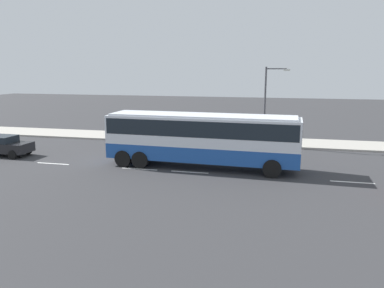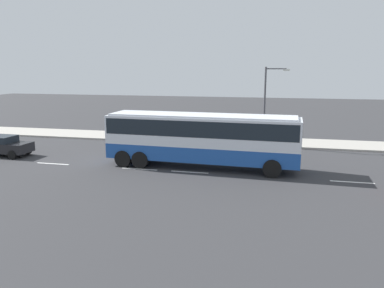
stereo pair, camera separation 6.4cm
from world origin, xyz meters
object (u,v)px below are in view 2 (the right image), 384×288
at_px(coach_bus, 201,135).
at_px(street_lamp, 267,100).
at_px(car_black_sedan, 2,145).
at_px(pedestrian_near_curb, 203,131).

distance_m(coach_bus, street_lamp, 8.96).
bearing_deg(coach_bus, car_black_sedan, -177.87).
bearing_deg(car_black_sedan, pedestrian_near_curb, 32.01).
distance_m(car_black_sedan, street_lamp, 20.75).
distance_m(coach_bus, car_black_sedan, 15.13).
height_order(car_black_sedan, pedestrian_near_curb, pedestrian_near_curb).
distance_m(car_black_sedan, pedestrian_near_curb, 15.80).
bearing_deg(pedestrian_near_curb, car_black_sedan, 96.35).
bearing_deg(street_lamp, pedestrian_near_curb, 178.50).
relative_size(coach_bus, car_black_sedan, 2.94).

